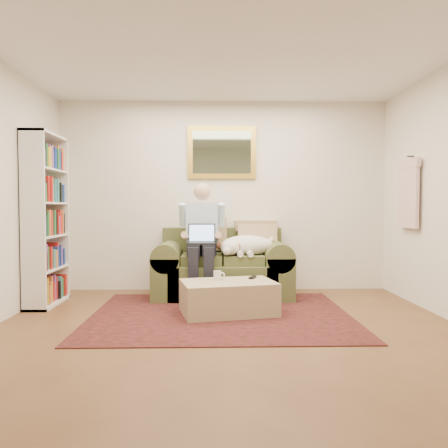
{
  "coord_description": "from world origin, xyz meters",
  "views": [
    {
      "loc": [
        -0.12,
        -3.56,
        1.14
      ],
      "look_at": [
        -0.01,
        1.53,
        0.95
      ],
      "focal_mm": 35.0,
      "sensor_mm": 36.0,
      "label": 1
    }
  ],
  "objects_px": {
    "sleeping_dog": "(247,245)",
    "coffee_mug": "(217,275)",
    "ottoman": "(228,298)",
    "seated_man": "(202,241)",
    "sofa": "(222,273)",
    "laptop": "(202,238)",
    "bookshelf": "(46,220)"
  },
  "relations": [
    {
      "from": "sleeping_dog",
      "to": "coffee_mug",
      "type": "distance_m",
      "value": 0.91
    },
    {
      "from": "coffee_mug",
      "to": "sleeping_dog",
      "type": "bearing_deg",
      "value": 64.02
    },
    {
      "from": "sleeping_dog",
      "to": "ottoman",
      "type": "distance_m",
      "value": 1.03
    },
    {
      "from": "seated_man",
      "to": "coffee_mug",
      "type": "relative_size",
      "value": 14.58
    },
    {
      "from": "ottoman",
      "to": "seated_man",
      "type": "bearing_deg",
      "value": 111.05
    },
    {
      "from": "sofa",
      "to": "laptop",
      "type": "height_order",
      "value": "laptop"
    },
    {
      "from": "sofa",
      "to": "laptop",
      "type": "relative_size",
      "value": 5.15
    },
    {
      "from": "seated_man",
      "to": "sleeping_dog",
      "type": "height_order",
      "value": "seated_man"
    },
    {
      "from": "ottoman",
      "to": "coffee_mug",
      "type": "height_order",
      "value": "coffee_mug"
    },
    {
      "from": "laptop",
      "to": "coffee_mug",
      "type": "height_order",
      "value": "laptop"
    },
    {
      "from": "laptop",
      "to": "coffee_mug",
      "type": "xyz_separation_m",
      "value": [
        0.19,
        -0.64,
        -0.36
      ]
    },
    {
      "from": "ottoman",
      "to": "bookshelf",
      "type": "bearing_deg",
      "value": 166.15
    },
    {
      "from": "sofa",
      "to": "laptop",
      "type": "bearing_deg",
      "value": -138.98
    },
    {
      "from": "laptop",
      "to": "coffee_mug",
      "type": "bearing_deg",
      "value": -73.53
    },
    {
      "from": "coffee_mug",
      "to": "sofa",
      "type": "bearing_deg",
      "value": 85.4
    },
    {
      "from": "sofa",
      "to": "sleeping_dog",
      "type": "height_order",
      "value": "sofa"
    },
    {
      "from": "laptop",
      "to": "sleeping_dog",
      "type": "relative_size",
      "value": 0.47
    },
    {
      "from": "seated_man",
      "to": "sleeping_dog",
      "type": "bearing_deg",
      "value": 7.13
    },
    {
      "from": "seated_man",
      "to": "laptop",
      "type": "height_order",
      "value": "seated_man"
    },
    {
      "from": "seated_man",
      "to": "bookshelf",
      "type": "xyz_separation_m",
      "value": [
        -1.82,
        -0.27,
        0.27
      ]
    },
    {
      "from": "coffee_mug",
      "to": "bookshelf",
      "type": "relative_size",
      "value": 0.05
    },
    {
      "from": "seated_man",
      "to": "coffee_mug",
      "type": "distance_m",
      "value": 0.8
    },
    {
      "from": "laptop",
      "to": "bookshelf",
      "type": "xyz_separation_m",
      "value": [
        -1.82,
        -0.2,
        0.24
      ]
    },
    {
      "from": "seated_man",
      "to": "ottoman",
      "type": "distance_m",
      "value": 1.01
    },
    {
      "from": "sleeping_dog",
      "to": "coffee_mug",
      "type": "bearing_deg",
      "value": -115.98
    },
    {
      "from": "ottoman",
      "to": "coffee_mug",
      "type": "xyz_separation_m",
      "value": [
        -0.12,
        0.08,
        0.23
      ]
    },
    {
      "from": "bookshelf",
      "to": "sofa",
      "type": "bearing_deg",
      "value": 11.62
    },
    {
      "from": "sleeping_dog",
      "to": "ottoman",
      "type": "xyz_separation_m",
      "value": [
        -0.27,
        -0.86,
        -0.49
      ]
    },
    {
      "from": "sleeping_dog",
      "to": "bookshelf",
      "type": "xyz_separation_m",
      "value": [
        -2.39,
        -0.34,
        0.34
      ]
    },
    {
      "from": "sofa",
      "to": "laptop",
      "type": "xyz_separation_m",
      "value": [
        -0.26,
        -0.23,
        0.47
      ]
    },
    {
      "from": "sofa",
      "to": "bookshelf",
      "type": "xyz_separation_m",
      "value": [
        -2.08,
        -0.43,
        0.7
      ]
    },
    {
      "from": "sleeping_dog",
      "to": "bookshelf",
      "type": "bearing_deg",
      "value": -171.9
    }
  ]
}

